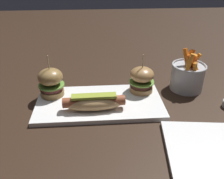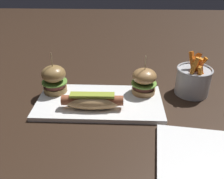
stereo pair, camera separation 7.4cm
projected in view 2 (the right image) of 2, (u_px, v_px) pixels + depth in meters
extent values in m
plane|color=black|center=(100.00, 104.00, 0.77)|extent=(3.00, 3.00, 0.00)
cube|color=white|center=(100.00, 102.00, 0.77)|extent=(0.39, 0.20, 0.01)
ellipsoid|color=tan|center=(93.00, 102.00, 0.72)|extent=(0.17, 0.06, 0.04)
cylinder|color=brown|center=(92.00, 100.00, 0.71)|extent=(0.18, 0.03, 0.03)
cube|color=olive|center=(92.00, 95.00, 0.70)|extent=(0.13, 0.03, 0.01)
cylinder|color=olive|center=(55.00, 89.00, 0.81)|extent=(0.08, 0.08, 0.02)
cylinder|color=brown|center=(55.00, 84.00, 0.80)|extent=(0.07, 0.07, 0.01)
cylinder|color=#609338|center=(55.00, 82.00, 0.80)|extent=(0.08, 0.08, 0.00)
ellipsoid|color=olive|center=(53.00, 74.00, 0.78)|extent=(0.08, 0.08, 0.05)
cylinder|color=tan|center=(52.00, 62.00, 0.76)|extent=(0.00, 0.00, 0.06)
cylinder|color=#9E7343|center=(143.00, 90.00, 0.80)|extent=(0.08, 0.08, 0.02)
cylinder|color=#46221A|center=(144.00, 86.00, 0.80)|extent=(0.07, 0.07, 0.01)
cylinder|color=#6B9E3D|center=(144.00, 83.00, 0.79)|extent=(0.08, 0.08, 0.00)
ellipsoid|color=#9E7343|center=(144.00, 76.00, 0.78)|extent=(0.08, 0.08, 0.05)
cylinder|color=tan|center=(145.00, 65.00, 0.76)|extent=(0.00, 0.00, 0.06)
cylinder|color=#B7BABF|center=(193.00, 82.00, 0.81)|extent=(0.11, 0.11, 0.09)
torus|color=#B7BABF|center=(195.00, 69.00, 0.79)|extent=(0.12, 0.12, 0.01)
cube|color=orange|center=(197.00, 70.00, 0.79)|extent=(0.04, 0.04, 0.07)
cube|color=orange|center=(201.00, 70.00, 0.78)|extent=(0.03, 0.03, 0.08)
cube|color=orange|center=(195.00, 68.00, 0.79)|extent=(0.03, 0.04, 0.08)
cube|color=orange|center=(200.00, 70.00, 0.76)|extent=(0.06, 0.03, 0.08)
cube|color=orange|center=(193.00, 71.00, 0.76)|extent=(0.03, 0.01, 0.09)
cube|color=orange|center=(194.00, 71.00, 0.80)|extent=(0.02, 0.03, 0.06)
cube|color=#D06419|center=(195.00, 66.00, 0.80)|extent=(0.04, 0.04, 0.09)
cube|color=orange|center=(200.00, 75.00, 0.76)|extent=(0.03, 0.04, 0.07)
cube|color=orange|center=(193.00, 66.00, 0.80)|extent=(0.03, 0.04, 0.08)
cube|color=orange|center=(193.00, 66.00, 0.79)|extent=(0.04, 0.04, 0.09)
cube|color=orange|center=(197.00, 68.00, 0.78)|extent=(0.05, 0.03, 0.08)
cube|color=orange|center=(192.00, 71.00, 0.78)|extent=(0.03, 0.04, 0.07)
cube|color=white|center=(202.00, 158.00, 0.56)|extent=(0.23, 0.23, 0.01)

